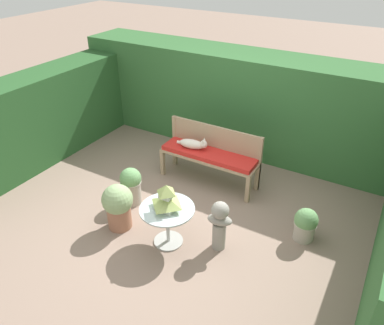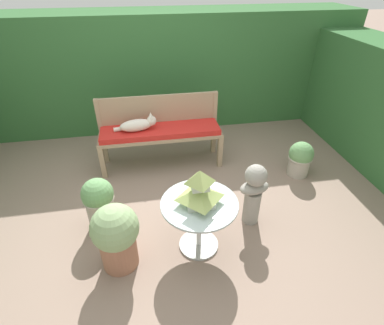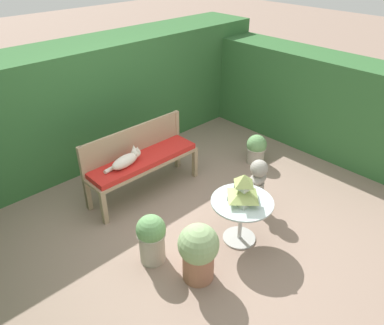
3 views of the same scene
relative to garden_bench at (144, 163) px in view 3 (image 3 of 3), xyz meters
The scene contains 12 objects.
ground 1.04m from the garden_bench, 90.33° to the right, with size 30.00×30.00×0.00m, color gray.
foliage_hedge_back 1.48m from the garden_bench, 90.22° to the left, with size 6.40×0.92×1.70m, color #336633.
foliage_hedge_right 2.96m from the garden_bench, 15.46° to the right, with size 0.70×3.50×1.47m, color #336633.
garden_bench is the anchor object (origin of this frame).
bench_backrest 0.28m from the garden_bench, 90.00° to the left, with size 1.55×0.06×0.89m.
cat 0.31m from the garden_bench, behind, with size 0.53×0.21×0.21m.
patio_table 1.49m from the garden_bench, 81.82° to the right, with size 0.68×0.68×0.54m.
pagoda_birdhouse 1.51m from the garden_bench, 81.82° to the right, with size 0.32×0.32×0.34m.
garden_bust 1.48m from the garden_bench, 56.79° to the right, with size 0.33×0.23×0.69m.
potted_plant_bench_right 1.27m from the garden_bench, 123.86° to the right, with size 0.31×0.31×0.57m.
potted_plant_hedge_corner 1.78m from the garden_bench, 17.87° to the right, with size 0.30×0.30×0.45m.
potted_plant_bench_left 1.63m from the garden_bench, 108.40° to the right, with size 0.41×0.41×0.64m.
Camera 3 is at (-2.38, -2.49, 2.98)m, focal length 35.00 mm.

